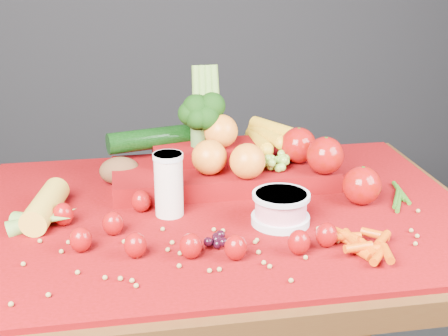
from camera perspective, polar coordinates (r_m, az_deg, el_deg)
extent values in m
cube|color=#3B1E0D|center=(1.37, 0.14, -5.19)|extent=(1.10, 0.80, 0.05)
cube|color=#3B1E0D|center=(1.84, -16.95, -12.13)|extent=(0.06, 0.06, 0.70)
cube|color=#3B1E0D|center=(1.95, 12.62, -9.71)|extent=(0.06, 0.06, 0.70)
cube|color=maroon|center=(1.36, 0.14, -4.01)|extent=(1.05, 0.75, 0.01)
cylinder|color=silver|center=(1.31, -5.07, -1.52)|extent=(0.06, 0.06, 0.14)
cylinder|color=silver|center=(1.29, -5.16, 1.08)|extent=(0.06, 0.06, 0.01)
cylinder|color=silver|center=(1.29, 5.18, -4.69)|extent=(0.12, 0.12, 0.02)
cylinder|color=pink|center=(1.28, 5.22, -3.36)|extent=(0.11, 0.11, 0.05)
cylinder|color=silver|center=(1.27, 5.25, -2.52)|extent=(0.12, 0.12, 0.01)
ellipsoid|color=#960310|center=(1.25, -10.12, -5.00)|extent=(0.04, 0.04, 0.05)
cone|color=#194A0D|center=(1.24, -10.18, -4.04)|extent=(0.03, 0.03, 0.01)
ellipsoid|color=#960310|center=(1.20, -12.97, -6.39)|extent=(0.04, 0.04, 0.05)
cone|color=#194A0D|center=(1.19, -13.06, -5.40)|extent=(0.03, 0.03, 0.01)
ellipsoid|color=#960310|center=(1.16, -8.11, -7.00)|extent=(0.04, 0.04, 0.05)
cone|color=#194A0D|center=(1.15, -8.17, -5.98)|extent=(0.03, 0.03, 0.01)
ellipsoid|color=#960310|center=(1.15, -3.06, -7.12)|extent=(0.04, 0.04, 0.05)
cone|color=#194A0D|center=(1.14, -3.09, -6.09)|extent=(0.03, 0.03, 0.01)
ellipsoid|color=#960310|center=(1.15, 1.07, -7.27)|extent=(0.04, 0.04, 0.05)
cone|color=#194A0D|center=(1.14, 1.07, -6.24)|extent=(0.03, 0.03, 0.01)
ellipsoid|color=#960310|center=(1.17, 6.88, -6.75)|extent=(0.04, 0.04, 0.05)
cone|color=#194A0D|center=(1.16, 6.93, -5.74)|extent=(0.03, 0.03, 0.01)
ellipsoid|color=#960310|center=(1.35, -7.59, -3.01)|extent=(0.04, 0.04, 0.05)
cone|color=#194A0D|center=(1.34, -7.63, -2.10)|extent=(0.03, 0.03, 0.01)
ellipsoid|color=#960310|center=(1.31, -14.49, -4.11)|extent=(0.04, 0.04, 0.05)
cone|color=#194A0D|center=(1.31, -14.59, -3.19)|extent=(0.03, 0.03, 0.01)
ellipsoid|color=#960310|center=(1.21, 9.36, -6.05)|extent=(0.04, 0.04, 0.05)
cone|color=#194A0D|center=(1.20, 9.43, -5.06)|extent=(0.03, 0.03, 0.01)
cylinder|color=gold|center=(1.35, -16.00, -3.34)|extent=(0.09, 0.19, 0.06)
ellipsoid|color=#53301D|center=(1.50, -9.51, -0.24)|extent=(0.10, 0.07, 0.07)
cube|color=maroon|center=(1.48, -0.09, -0.56)|extent=(0.52, 0.22, 0.04)
cube|color=maroon|center=(1.51, -1.16, 1.49)|extent=(0.28, 0.12, 0.03)
sphere|color=maroon|center=(1.43, 9.23, 1.14)|extent=(0.09, 0.09, 0.09)
sphere|color=maroon|center=(1.40, 12.49, -1.56)|extent=(0.09, 0.09, 0.09)
sphere|color=maroon|center=(1.49, 6.81, 2.08)|extent=(0.09, 0.09, 0.09)
sphere|color=#C75D15|center=(1.41, -1.35, 0.99)|extent=(0.08, 0.08, 0.08)
sphere|color=#C75D15|center=(1.39, 2.16, 0.62)|extent=(0.08, 0.08, 0.08)
sphere|color=#C75D15|center=(1.48, -0.29, 3.39)|extent=(0.08, 0.08, 0.08)
cylinder|color=gold|center=(1.55, 2.48, 1.93)|extent=(0.06, 0.15, 0.04)
cylinder|color=gold|center=(1.55, 3.21, 2.49)|extent=(0.04, 0.15, 0.04)
cylinder|color=gold|center=(1.55, 3.94, 3.05)|extent=(0.07, 0.15, 0.04)
cylinder|color=gold|center=(1.55, 4.50, 3.61)|extent=(0.10, 0.15, 0.04)
cylinder|color=#3F662D|center=(1.50, -2.31, 2.87)|extent=(0.04, 0.04, 0.04)
cylinder|color=olive|center=(1.52, -2.51, 5.21)|extent=(0.03, 0.06, 0.22)
cylinder|color=olive|center=(1.52, -1.91, 5.24)|extent=(0.02, 0.06, 0.22)
cylinder|color=olive|center=(1.52, -1.32, 5.27)|extent=(0.02, 0.06, 0.22)
cylinder|color=olive|center=(1.53, -0.72, 5.30)|extent=(0.03, 0.06, 0.22)
cylinder|color=black|center=(1.53, -6.59, 2.68)|extent=(0.22, 0.10, 0.05)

